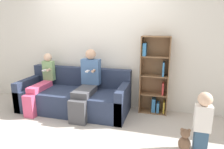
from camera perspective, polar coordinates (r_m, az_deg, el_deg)
ground_plane at (r=3.61m, az=-8.56°, el=-13.86°), size 14.00×14.00×0.00m
back_wall at (r=4.16m, az=-3.49°, el=8.41°), size 10.00×0.06×2.55m
couch at (r=4.10m, az=-10.61°, el=-6.29°), size 2.15×0.88×0.81m
adult_seated at (r=3.78m, az=-7.25°, el=-2.35°), size 0.36×0.84×1.23m
child_seated at (r=4.23m, az=-19.65°, el=-2.35°), size 0.24×0.85×1.11m
toddler_standing at (r=2.97m, az=24.50°, el=-11.59°), size 0.22×0.19×0.84m
bookshelf at (r=3.90m, az=12.02°, el=-0.57°), size 0.53×0.26×1.48m
teddy_bear at (r=3.01m, az=20.03°, el=-17.25°), size 0.16×0.14×0.33m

